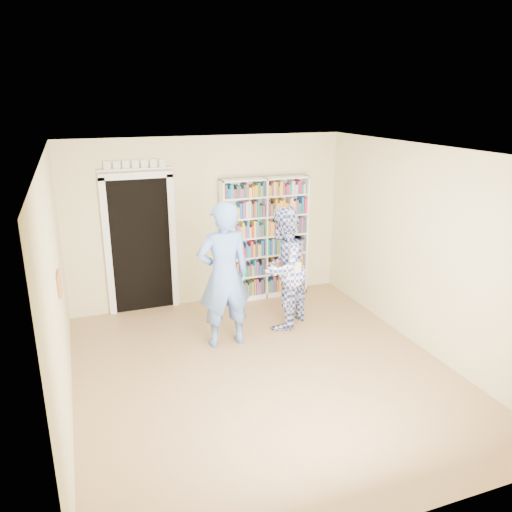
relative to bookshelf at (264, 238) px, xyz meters
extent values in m
plane|color=#9A784A|center=(-0.90, -2.34, -1.03)|extent=(5.00, 5.00, 0.00)
plane|color=white|center=(-0.90, -2.34, 1.67)|extent=(5.00, 5.00, 0.00)
plane|color=beige|center=(-0.90, 0.16, 0.32)|extent=(4.50, 0.00, 4.50)
plane|color=beige|center=(-3.15, -2.34, 0.32)|extent=(0.00, 5.00, 5.00)
plane|color=beige|center=(1.35, -2.34, 0.32)|extent=(0.00, 5.00, 5.00)
cube|color=white|center=(0.00, 0.00, -0.01)|extent=(1.48, 0.28, 2.03)
cube|color=white|center=(0.00, 0.00, -0.01)|extent=(0.02, 0.28, 2.03)
cube|color=black|center=(-2.00, 0.14, 0.02)|extent=(0.90, 0.03, 2.10)
cube|color=white|center=(-2.50, 0.12, 0.02)|extent=(0.10, 0.06, 2.20)
cube|color=white|center=(-1.50, 0.12, 0.02)|extent=(0.10, 0.06, 2.20)
cube|color=white|center=(-2.00, 0.12, 1.12)|extent=(1.10, 0.06, 0.10)
cube|color=white|center=(-2.00, 0.12, 1.22)|extent=(1.10, 0.08, 0.02)
cube|color=brown|center=(-3.13, -2.14, 0.37)|extent=(0.03, 0.25, 0.25)
imported|color=#5C82CD|center=(-1.13, -1.44, -0.03)|extent=(0.74, 0.50, 2.00)
imported|color=#2F3890|center=(-0.17, -1.18, -0.12)|extent=(1.11, 1.08, 1.81)
cube|color=white|center=(-0.10, -1.42, -0.11)|extent=(0.19, 0.03, 0.27)
camera|label=1|loc=(-2.88, -7.43, 2.24)|focal=35.00mm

